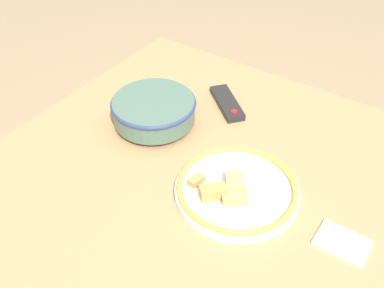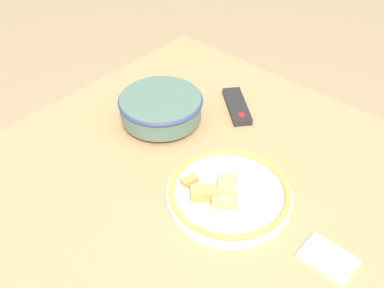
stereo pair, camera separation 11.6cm
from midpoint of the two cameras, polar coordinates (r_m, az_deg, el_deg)
dining_table at (r=1.19m, az=4.50°, el=-7.28°), size 1.12×1.06×0.72m
noodle_bowl at (r=1.28m, az=-1.37°, el=4.59°), size 0.24×0.24×0.08m
food_plate at (r=1.08m, az=7.75°, el=-6.38°), size 0.30×0.30×0.05m
tv_remote at (r=1.36m, az=8.18°, el=4.69°), size 0.17×0.15×0.02m
folded_napkin at (r=1.03m, az=20.15°, el=-13.64°), size 0.11×0.08×0.01m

